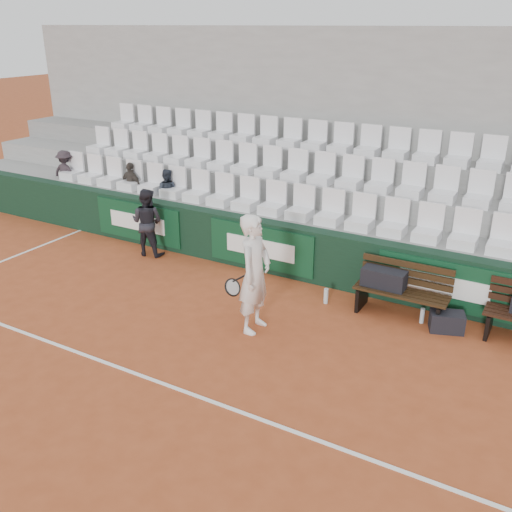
% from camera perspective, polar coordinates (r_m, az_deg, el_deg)
% --- Properties ---
extents(ground, '(80.00, 80.00, 0.00)m').
position_cam_1_polar(ground, '(8.13, -11.84, -11.49)').
color(ground, '#A54925').
rests_on(ground, ground).
extents(court_baseline, '(18.00, 0.06, 0.01)m').
position_cam_1_polar(court_baseline, '(8.13, -11.85, -11.47)').
color(court_baseline, white).
rests_on(court_baseline, ground).
extents(back_barrier, '(18.00, 0.34, 1.00)m').
position_cam_1_polar(back_barrier, '(10.79, 2.13, 0.78)').
color(back_barrier, black).
rests_on(back_barrier, ground).
extents(grandstand_tier_front, '(18.00, 0.95, 1.00)m').
position_cam_1_polar(grandstand_tier_front, '(11.35, 3.32, 1.86)').
color(grandstand_tier_front, gray).
rests_on(grandstand_tier_front, ground).
extents(grandstand_tier_mid, '(18.00, 0.95, 1.45)m').
position_cam_1_polar(grandstand_tier_mid, '(12.09, 5.36, 4.22)').
color(grandstand_tier_mid, gray).
rests_on(grandstand_tier_mid, ground).
extents(grandstand_tier_back, '(18.00, 0.95, 1.90)m').
position_cam_1_polar(grandstand_tier_back, '(12.86, 7.18, 6.30)').
color(grandstand_tier_back, gray).
rests_on(grandstand_tier_back, ground).
extents(grandstand_rear_wall, '(18.00, 0.30, 4.40)m').
position_cam_1_polar(grandstand_rear_wall, '(13.15, 8.53, 12.18)').
color(grandstand_rear_wall, gray).
rests_on(grandstand_rear_wall, ground).
extents(seat_row_front, '(11.90, 0.44, 0.63)m').
position_cam_1_polar(seat_row_front, '(10.94, 3.00, 5.58)').
color(seat_row_front, white).
rests_on(seat_row_front, grandstand_tier_front).
extents(seat_row_mid, '(11.90, 0.44, 0.63)m').
position_cam_1_polar(seat_row_mid, '(11.65, 5.18, 8.85)').
color(seat_row_mid, silver).
rests_on(seat_row_mid, grandstand_tier_mid).
extents(seat_row_back, '(11.90, 0.44, 0.63)m').
position_cam_1_polar(seat_row_back, '(12.41, 7.14, 11.73)').
color(seat_row_back, silver).
rests_on(seat_row_back, grandstand_tier_back).
extents(bench_left, '(1.50, 0.56, 0.45)m').
position_cam_1_polar(bench_left, '(9.58, 14.20, -4.66)').
color(bench_left, '#311E0E').
rests_on(bench_left, ground).
extents(sports_bag_left, '(0.71, 0.31, 0.30)m').
position_cam_1_polar(sports_bag_left, '(9.51, 12.66, -2.19)').
color(sports_bag_left, black).
rests_on(sports_bag_left, bench_left).
extents(sports_bag_ground, '(0.59, 0.47, 0.31)m').
position_cam_1_polar(sports_bag_ground, '(9.39, 18.54, -6.25)').
color(sports_bag_ground, black).
rests_on(sports_bag_ground, ground).
extents(water_bottle_near, '(0.08, 0.08, 0.27)m').
position_cam_1_polar(water_bottle_near, '(9.82, 7.01, -3.99)').
color(water_bottle_near, silver).
rests_on(water_bottle_near, ground).
extents(water_bottle_far, '(0.07, 0.07, 0.25)m').
position_cam_1_polar(water_bottle_far, '(9.51, 16.28, -5.75)').
color(water_bottle_far, '#AFC0C7').
rests_on(water_bottle_far, ground).
extents(tennis_player, '(0.73, 0.70, 1.88)m').
position_cam_1_polar(tennis_player, '(8.62, -0.14, -1.81)').
color(tennis_player, silver).
rests_on(tennis_player, ground).
extents(ball_kid, '(0.76, 0.64, 1.40)m').
position_cam_1_polar(ball_kid, '(11.81, -10.83, 3.35)').
color(ball_kid, black).
rests_on(ball_kid, ground).
extents(spectator_a, '(0.74, 0.47, 1.10)m').
position_cam_1_polar(spectator_a, '(14.51, -18.68, 9.59)').
color(spectator_a, '#292126').
rests_on(spectator_a, grandstand_tier_front).
extents(spectator_b, '(0.63, 0.31, 1.04)m').
position_cam_1_polar(spectator_b, '(13.09, -12.49, 8.81)').
color(spectator_b, '#37312C').
rests_on(spectator_b, grandstand_tier_front).
extents(spectator_c, '(0.58, 0.50, 1.01)m').
position_cam_1_polar(spectator_c, '(12.46, -9.01, 8.33)').
color(spectator_c, '#202731').
rests_on(spectator_c, grandstand_tier_front).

